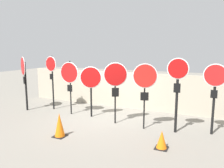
# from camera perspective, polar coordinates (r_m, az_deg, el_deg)

# --- Properties ---
(ground_plane) EXTENTS (40.00, 40.00, 0.00)m
(ground_plane) POSITION_cam_1_polar(r_m,az_deg,el_deg) (8.79, -1.98, -9.16)
(ground_plane) COLOR gray
(fence_back) EXTENTS (10.58, 0.12, 1.69)m
(fence_back) POSITION_cam_1_polar(r_m,az_deg,el_deg) (10.36, 3.10, -1.54)
(fence_back) COLOR #A89E89
(fence_back) RESTS_ON ground
(stop_sign_0) EXTENTS (0.71, 0.48, 2.43)m
(stop_sign_0) POSITION_cam_1_polar(r_m,az_deg,el_deg) (10.47, -22.01, 2.54)
(stop_sign_0) COLOR black
(stop_sign_0) RESTS_ON ground
(stop_sign_1) EXTENTS (0.67, 0.18, 2.45)m
(stop_sign_1) POSITION_cam_1_polar(r_m,az_deg,el_deg) (10.22, -15.53, 3.30)
(stop_sign_1) COLOR black
(stop_sign_1) RESTS_ON ground
(stop_sign_2) EXTENTS (0.87, 0.11, 2.27)m
(stop_sign_2) POSITION_cam_1_polar(r_m,az_deg,el_deg) (9.26, -11.06, 2.15)
(stop_sign_2) COLOR black
(stop_sign_2) RESTS_ON ground
(stop_sign_3) EXTENTS (0.80, 0.38, 2.07)m
(stop_sign_3) POSITION_cam_1_polar(r_m,az_deg,el_deg) (8.77, -5.56, 0.72)
(stop_sign_3) COLOR black
(stop_sign_3) RESTS_ON ground
(stop_sign_4) EXTENTS (0.76, 0.46, 2.28)m
(stop_sign_4) POSITION_cam_1_polar(r_m,az_deg,el_deg) (7.90, 0.89, 1.44)
(stop_sign_4) COLOR black
(stop_sign_4) RESTS_ON ground
(stop_sign_5) EXTENTS (0.79, 0.30, 2.28)m
(stop_sign_5) POSITION_cam_1_polar(r_m,az_deg,el_deg) (7.41, 8.58, 0.96)
(stop_sign_5) COLOR black
(stop_sign_5) RESTS_ON ground
(stop_sign_6) EXTENTS (0.68, 0.16, 2.48)m
(stop_sign_6) POSITION_cam_1_polar(r_m,az_deg,el_deg) (7.32, 16.71, 0.45)
(stop_sign_6) COLOR black
(stop_sign_6) RESTS_ON ground
(stop_sign_7) EXTENTS (0.72, 0.18, 2.31)m
(stop_sign_7) POSITION_cam_1_polar(r_m,az_deg,el_deg) (7.58, 25.26, -0.34)
(stop_sign_7) COLOR black
(stop_sign_7) RESTS_ON ground
(traffic_cone_0) EXTENTS (0.39, 0.39, 0.76)m
(traffic_cone_0) POSITION_cam_1_polar(r_m,az_deg,el_deg) (7.21, -13.54, -10.38)
(traffic_cone_0) COLOR black
(traffic_cone_0) RESTS_ON ground
(traffic_cone_1) EXTENTS (0.36, 0.36, 0.52)m
(traffic_cone_1) POSITION_cam_1_polar(r_m,az_deg,el_deg) (6.42, 12.86, -14.02)
(traffic_cone_1) COLOR black
(traffic_cone_1) RESTS_ON ground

